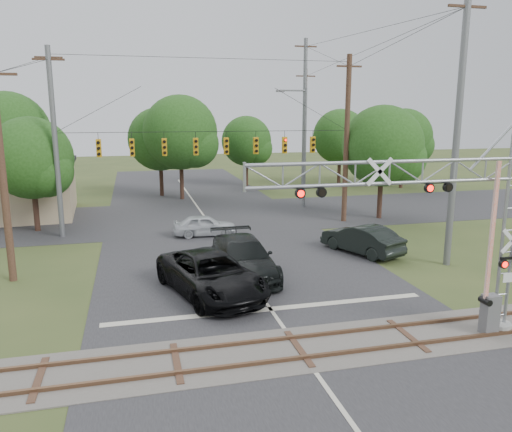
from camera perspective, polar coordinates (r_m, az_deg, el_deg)
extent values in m
plane|color=#35441F|center=(15.44, 7.42, -18.16)|extent=(160.00, 160.00, 0.00)
cube|color=#272729|center=(24.22, -1.23, -6.67)|extent=(14.00, 90.00, 0.02)
cube|color=#272729|center=(37.55, -5.94, -0.04)|extent=(90.00, 12.00, 0.02)
cube|color=#504C46|center=(17.08, 4.91, -14.91)|extent=(90.00, 3.20, 0.05)
cube|color=brown|center=(16.45, 5.76, -15.77)|extent=(90.00, 0.12, 0.14)
cube|color=brown|center=(17.67, 4.14, -13.70)|extent=(90.00, 0.12, 0.14)
cylinder|color=gray|center=(20.29, 25.97, -11.27)|extent=(0.87, 0.87, 0.29)
cube|color=silver|center=(19.42, 26.92, -6.28)|extent=(0.44, 0.03, 0.34)
cube|color=#5E5E60|center=(19.59, 25.16, -10.18)|extent=(0.53, 0.44, 1.46)
cube|color=red|center=(18.59, 25.37, -1.77)|extent=(0.14, 0.09, 4.86)
cylinder|color=slate|center=(32.77, -21.95, 7.58)|extent=(0.32, 0.32, 11.50)
cylinder|color=#3B291B|center=(35.57, 10.31, 8.51)|extent=(0.36, 0.36, 11.50)
cylinder|color=black|center=(32.82, -5.18, 9.60)|extent=(19.00, 0.03, 0.03)
cube|color=#CC8C0E|center=(32.54, -17.53, 7.41)|extent=(0.30, 0.30, 1.10)
cube|color=#CC8C0E|center=(32.48, -13.98, 7.60)|extent=(0.30, 0.30, 1.10)
cube|color=#CC8C0E|center=(32.55, -10.43, 7.76)|extent=(0.30, 0.30, 1.10)
cube|color=#CC8C0E|center=(32.73, -6.90, 7.89)|extent=(0.30, 0.30, 1.10)
cube|color=#CC8C0E|center=(33.04, -3.42, 7.99)|extent=(0.30, 0.30, 1.10)
cube|color=#CC8C0E|center=(33.46, -0.02, 8.06)|extent=(0.30, 0.30, 1.10)
cube|color=#CC8C0E|center=(34.00, 3.28, 8.10)|extent=(0.30, 0.30, 1.10)
cube|color=#CC8C0E|center=(34.64, 6.48, 8.11)|extent=(0.30, 0.30, 1.10)
imported|color=black|center=(21.49, -5.15, -6.66)|extent=(4.66, 7.03, 1.79)
imported|color=black|center=(23.80, -1.48, -4.77)|extent=(2.61, 6.24, 1.80)
imported|color=#B7BBC0|center=(31.64, -5.88, -1.06)|extent=(4.03, 1.83, 1.34)
imported|color=black|center=(28.17, 11.99, -2.60)|extent=(3.41, 5.15, 1.60)
cylinder|color=slate|center=(40.82, 5.61, 7.67)|extent=(0.21, 0.21, 9.54)
cylinder|color=slate|center=(40.41, 4.28, 14.12)|extent=(2.12, 0.13, 0.13)
cube|color=#5E5E60|center=(40.09, 2.79, 14.08)|extent=(0.64, 0.27, 0.16)
cylinder|color=#3B291B|center=(41.93, -22.03, 8.93)|extent=(0.34, 0.34, 12.40)
cube|color=#3B291B|center=(42.10, -22.63, 16.41)|extent=(2.00, 0.12, 0.12)
cylinder|color=slate|center=(45.66, 5.54, 10.88)|extent=(0.34, 0.34, 13.97)
cube|color=#3B291B|center=(45.99, 5.71, 18.73)|extent=(2.00, 0.12, 0.12)
cylinder|color=#3B291B|center=(24.97, -27.00, 4.33)|extent=(0.34, 0.34, 9.98)
cylinder|color=slate|center=(26.48, 21.97, 8.59)|extent=(0.34, 0.34, 13.18)
cube|color=#3B291B|center=(26.89, 23.01, 21.19)|extent=(2.00, 0.12, 0.12)
cylinder|color=#3B291B|center=(51.84, 5.58, 9.84)|extent=(0.34, 0.34, 11.88)
cube|color=#3B291B|center=(51.93, 5.70, 15.63)|extent=(2.00, 0.12, 0.12)
cylinder|color=#372219|center=(44.82, -26.04, 3.50)|extent=(0.36, 0.36, 4.27)
sphere|color=#1F4413|center=(44.50, -26.49, 8.44)|extent=(6.59, 6.59, 6.59)
cylinder|color=#372219|center=(35.56, -23.88, 1.10)|extent=(0.36, 0.36, 3.40)
sphere|color=#1F4413|center=(35.17, -24.30, 6.06)|extent=(5.26, 5.26, 5.26)
cylinder|color=#372219|center=(47.20, -10.77, 4.52)|extent=(0.36, 0.36, 3.72)
sphere|color=#1F4413|center=(46.90, -10.93, 8.63)|extent=(5.75, 5.75, 5.75)
cylinder|color=#372219|center=(44.96, -8.50, 4.55)|extent=(0.36, 0.36, 4.21)
sphere|color=#1F4413|center=(44.65, -8.65, 9.43)|extent=(6.50, 6.50, 6.50)
cylinder|color=#372219|center=(52.71, -1.09, 5.27)|extent=(0.36, 0.36, 3.35)
sphere|color=#1F4413|center=(52.45, -1.11, 8.57)|extent=(5.17, 5.17, 5.17)
cylinder|color=#372219|center=(37.55, 14.00, 2.57)|extent=(0.36, 0.36, 3.76)
sphere|color=#1F4413|center=(37.18, 14.26, 7.77)|extent=(5.81, 5.81, 5.81)
cylinder|color=#372219|center=(53.52, 9.48, 5.38)|extent=(0.36, 0.36, 3.67)
sphere|color=#1F4413|center=(53.26, 9.60, 8.96)|extent=(5.68, 5.68, 5.68)
cylinder|color=#372219|center=(53.50, 16.31, 5.08)|extent=(0.36, 0.36, 3.69)
sphere|color=#1F4413|center=(53.24, 16.52, 8.66)|extent=(5.70, 5.70, 5.70)
cylinder|color=#372219|center=(56.57, 15.93, 5.34)|extent=(0.36, 0.36, 3.49)
sphere|color=#1F4413|center=(56.33, 16.11, 8.55)|extent=(5.40, 5.40, 5.40)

